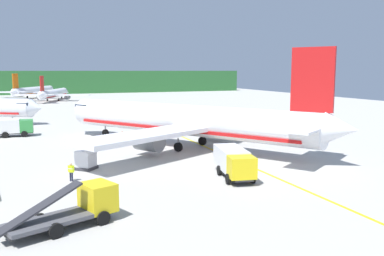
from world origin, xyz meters
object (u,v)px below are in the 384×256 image
service_truck_baggage (234,161)px  crew_marshaller (122,136)px  service_truck_pushback (12,127)px  cargo_container_near (86,160)px  airliner_far_taxiway (53,94)px  crew_loader_left (71,171)px  service_truck_catering (80,206)px  airliner_foreground (185,121)px  airliner_distant (33,91)px

service_truck_baggage → crew_marshaller: service_truck_baggage is taller
service_truck_pushback → cargo_container_near: (7.48, -24.43, -0.52)m
airliner_far_taxiway → cargo_container_near: 96.85m
service_truck_baggage → crew_marshaller: bearing=105.8°
crew_loader_left → service_truck_catering: bearing=-92.2°
airliner_far_taxiway → service_truck_pushback: (-9.34, -72.39, -0.83)m
airliner_foreground → service_truck_catering: bearing=-124.7°
airliner_distant → service_truck_pushback: airliner_distant is taller
service_truck_catering → service_truck_baggage: bearing=25.4°
airliner_foreground → crew_marshaller: airliner_foreground is taller
cargo_container_near → crew_marshaller: cargo_container_near is taller
service_truck_baggage → crew_marshaller: size_ratio=4.08×
crew_marshaller → crew_loader_left: size_ratio=1.07×
service_truck_baggage → service_truck_pushback: 37.73m
airliner_far_taxiway → cargo_container_near: size_ratio=11.25×
service_truck_pushback → cargo_container_near: 25.56m
crew_marshaller → cargo_container_near: bearing=-116.1°
service_truck_pushback → crew_loader_left: (5.72, -28.38, -0.51)m
service_truck_catering → service_truck_pushback: 39.39m
airliner_distant → service_truck_pushback: (-3.50, -88.59, -0.99)m
service_truck_catering → cargo_container_near: service_truck_catering is taller
service_truck_baggage → service_truck_pushback: bearing=121.2°
cargo_container_near → airliner_distant: bearing=92.0°
airliner_distant → crew_loader_left: bearing=-88.9°
airliner_foreground → crew_marshaller: 8.95m
airliner_distant → crew_loader_left: 117.00m
airliner_distant → crew_marshaller: size_ratio=16.07×
crew_loader_left → airliner_distant: bearing=91.1°
airliner_far_taxiway → cargo_container_near: bearing=-91.1°
service_truck_baggage → service_truck_catering: (-14.22, -6.74, -0.29)m
service_truck_baggage → crew_loader_left: bearing=164.2°
crew_loader_left → cargo_container_near: bearing=66.0°
airliner_distant → cargo_container_near: size_ratio=11.49×
service_truck_baggage → service_truck_catering: size_ratio=0.97×
crew_marshaller → service_truck_pushback: bearing=139.5°
airliner_foreground → service_truck_pushback: size_ratio=6.36×
airliner_foreground → cargo_container_near: size_ratio=15.07×
airliner_far_taxiway → service_truck_baggage: 105.17m
cargo_container_near → crew_marshaller: (6.24, 12.71, 0.09)m
airliner_distant → airliner_foreground: bearing=-80.9°
airliner_far_taxiway → crew_loader_left: 100.84m
airliner_far_taxiway → airliner_distant: (-5.84, 16.20, 0.16)m
service_truck_baggage → service_truck_catering: bearing=-154.6°
airliner_distant → crew_marshaller: bearing=-84.2°
airliner_foreground → cargo_container_near: airliner_foreground is taller
cargo_container_near → crew_marshaller: 14.15m
crew_marshaller → airliner_far_taxiway: bearing=93.0°
crew_marshaller → service_truck_catering: bearing=-107.1°
service_truck_catering → crew_marshaller: size_ratio=4.19×
crew_marshaller → crew_loader_left: crew_marshaller is taller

